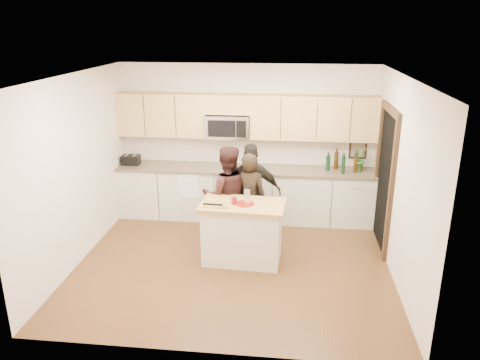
# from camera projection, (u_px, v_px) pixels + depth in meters

# --- Properties ---
(floor) EXTENTS (4.50, 4.50, 0.00)m
(floor) POSITION_uv_depth(u_px,v_px,m) (233.00, 262.00, 6.89)
(floor) COLOR #55321D
(floor) RESTS_ON ground
(room_shell) EXTENTS (4.52, 4.02, 2.71)m
(room_shell) POSITION_uv_depth(u_px,v_px,m) (233.00, 149.00, 6.34)
(room_shell) COLOR beige
(room_shell) RESTS_ON ground
(back_cabinetry) EXTENTS (4.50, 0.66, 0.94)m
(back_cabinetry) POSITION_uv_depth(u_px,v_px,m) (245.00, 193.00, 8.33)
(back_cabinetry) COLOR beige
(back_cabinetry) RESTS_ON ground
(upper_cabinetry) EXTENTS (4.50, 0.33, 0.75)m
(upper_cabinetry) POSITION_uv_depth(u_px,v_px,m) (248.00, 115.00, 8.02)
(upper_cabinetry) COLOR tan
(upper_cabinetry) RESTS_ON ground
(microwave) EXTENTS (0.76, 0.41, 0.40)m
(microwave) POSITION_uv_depth(u_px,v_px,m) (228.00, 126.00, 8.09)
(microwave) COLOR silver
(microwave) RESTS_ON ground
(doorway) EXTENTS (0.06, 1.25, 2.20)m
(doorway) POSITION_uv_depth(u_px,v_px,m) (385.00, 174.00, 7.13)
(doorway) COLOR black
(doorway) RESTS_ON ground
(framed_picture) EXTENTS (0.30, 0.03, 0.38)m
(framed_picture) POSITION_uv_depth(u_px,v_px,m) (358.00, 148.00, 8.14)
(framed_picture) COLOR black
(framed_picture) RESTS_ON ground
(dish_towel) EXTENTS (0.34, 0.60, 0.48)m
(dish_towel) POSITION_uv_depth(u_px,v_px,m) (190.00, 177.00, 8.15)
(dish_towel) COLOR white
(dish_towel) RESTS_ON ground
(island) EXTENTS (1.24, 0.77, 0.90)m
(island) POSITION_uv_depth(u_px,v_px,m) (242.00, 232.00, 6.83)
(island) COLOR beige
(island) RESTS_ON ground
(red_plate) EXTENTS (0.26, 0.26, 0.02)m
(red_plate) POSITION_uv_depth(u_px,v_px,m) (245.00, 204.00, 6.66)
(red_plate) COLOR maroon
(red_plate) RESTS_ON island
(box_grater) EXTENTS (0.10, 0.06, 0.25)m
(box_grater) POSITION_uv_depth(u_px,v_px,m) (247.00, 195.00, 6.59)
(box_grater) COLOR silver
(box_grater) RESTS_ON red_plate
(drink_glass) EXTENTS (0.08, 0.08, 0.10)m
(drink_glass) POSITION_uv_depth(u_px,v_px,m) (234.00, 201.00, 6.65)
(drink_glass) COLOR maroon
(drink_glass) RESTS_ON island
(cutting_board) EXTENTS (0.29, 0.17, 0.02)m
(cutting_board) POSITION_uv_depth(u_px,v_px,m) (213.00, 206.00, 6.58)
(cutting_board) COLOR #AD7D48
(cutting_board) RESTS_ON island
(tongs) EXTENTS (0.28, 0.05, 0.02)m
(tongs) POSITION_uv_depth(u_px,v_px,m) (213.00, 204.00, 6.58)
(tongs) COLOR black
(tongs) RESTS_ON cutting_board
(knife) EXTENTS (0.21, 0.03, 0.01)m
(knife) POSITION_uv_depth(u_px,v_px,m) (221.00, 207.00, 6.49)
(knife) COLOR silver
(knife) RESTS_ON cutting_board
(toaster) EXTENTS (0.31, 0.20, 0.17)m
(toaster) POSITION_uv_depth(u_px,v_px,m) (131.00, 160.00, 8.35)
(toaster) COLOR black
(toaster) RESTS_ON back_cabinetry
(bottle_cluster) EXTENTS (0.55, 0.32, 0.36)m
(bottle_cluster) POSITION_uv_depth(u_px,v_px,m) (343.00, 161.00, 7.97)
(bottle_cluster) COLOR black
(bottle_cluster) RESTS_ON back_cabinetry
(orchid) EXTENTS (0.29, 0.28, 0.42)m
(orchid) POSITION_uv_depth(u_px,v_px,m) (360.00, 159.00, 7.93)
(orchid) COLOR #3A732E
(orchid) RESTS_ON back_cabinetry
(woman_left) EXTENTS (0.58, 0.40, 1.50)m
(woman_left) POSITION_uv_depth(u_px,v_px,m) (249.00, 200.00, 7.24)
(woman_left) COLOR black
(woman_left) RESTS_ON ground
(woman_center) EXTENTS (0.88, 0.74, 1.60)m
(woman_center) POSITION_uv_depth(u_px,v_px,m) (227.00, 196.00, 7.26)
(woman_center) COLOR black
(woman_center) RESTS_ON ground
(woman_right) EXTENTS (0.98, 0.52, 1.60)m
(woman_right) POSITION_uv_depth(u_px,v_px,m) (252.00, 193.00, 7.38)
(woman_right) COLOR black
(woman_right) RESTS_ON ground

